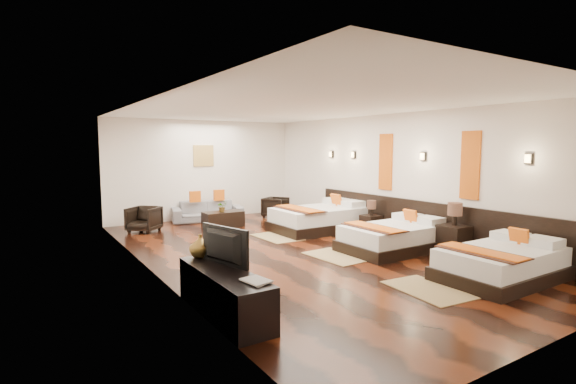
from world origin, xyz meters
TOP-DOWN VIEW (x-y plane):
  - floor at (0.00, 0.00)m, footprint 5.50×9.50m
  - ceiling at (0.00, 0.00)m, footprint 5.50×9.50m
  - back_wall at (0.00, 4.75)m, footprint 5.50×0.01m
  - left_wall at (-2.75, 0.00)m, footprint 0.01×9.50m
  - right_wall at (2.75, 0.00)m, footprint 0.01×9.50m
  - headboard_panel at (2.71, -0.80)m, footprint 0.08×6.60m
  - bed_near at (1.70, -3.22)m, footprint 2.00×1.26m
  - bed_mid at (1.70, -1.00)m, footprint 2.06×1.30m
  - bed_far at (1.70, 1.45)m, footprint 2.29×1.44m
  - nightstand_a at (2.44, -1.81)m, footprint 0.50×0.50m
  - nightstand_b at (2.45, 0.44)m, footprint 0.40×0.40m
  - jute_mat_near at (0.33, -2.94)m, footprint 0.86×1.26m
  - jute_mat_mid at (0.42, -0.76)m, footprint 0.81×1.24m
  - jute_mat_far at (0.37, 1.32)m, footprint 0.79×1.22m
  - tv_console at (-2.50, -2.20)m, footprint 0.50×1.80m
  - tv at (-2.45, -1.97)m, footprint 0.33×0.86m
  - book at (-2.50, -2.82)m, footprint 0.29×0.36m
  - figurine at (-2.50, -1.43)m, footprint 0.34×0.34m
  - sofa at (-0.13, 4.20)m, footprint 2.03×1.16m
  - armchair_left at (-2.00, 3.59)m, footprint 0.94×0.94m
  - armchair_right at (1.79, 3.71)m, footprint 0.89×0.90m
  - coffee_table at (-0.13, 3.15)m, footprint 1.01×0.52m
  - table_plant at (-0.17, 3.11)m, footprint 0.29×0.26m
  - orange_panel_a at (2.73, -1.90)m, footprint 0.04×0.40m
  - orange_panel_b at (2.73, 0.30)m, footprint 0.04×0.40m
  - sconce_near at (2.70, -3.00)m, footprint 0.07×0.12m
  - sconce_mid at (2.70, -0.80)m, footprint 0.07×0.12m
  - sconce_far at (2.70, 1.40)m, footprint 0.07×0.12m
  - sconce_lounge at (2.70, 2.30)m, footprint 0.07×0.12m
  - gold_artwork at (0.00, 4.73)m, footprint 0.60×0.04m

SIDE VIEW (x-z plane):
  - floor at x=0.00m, z-range -0.01..0.01m
  - jute_mat_near at x=0.33m, z-range 0.00..0.01m
  - jute_mat_mid at x=0.42m, z-range 0.00..0.01m
  - jute_mat_far at x=0.37m, z-range 0.00..0.01m
  - coffee_table at x=-0.13m, z-range 0.00..0.40m
  - bed_near at x=1.70m, z-range -0.12..0.64m
  - bed_mid at x=1.70m, z-range -0.12..0.66m
  - tv_console at x=-2.50m, z-range 0.00..0.55m
  - sofa at x=-0.13m, z-range 0.00..0.56m
  - nightstand_b at x=2.45m, z-range -0.12..0.68m
  - armchair_right at x=1.79m, z-range 0.00..0.59m
  - bed_far at x=1.70m, z-range -0.14..0.74m
  - armchair_left at x=-2.00m, z-range 0.00..0.62m
  - nightstand_a at x=2.44m, z-range -0.15..0.84m
  - headboard_panel at x=2.71m, z-range 0.00..0.90m
  - table_plant at x=-0.17m, z-range 0.40..0.68m
  - book at x=-2.50m, z-range 0.55..0.58m
  - figurine at x=-2.50m, z-range 0.55..0.87m
  - tv at x=-2.45m, z-range 0.55..1.04m
  - back_wall at x=0.00m, z-range 0.00..2.80m
  - left_wall at x=-2.75m, z-range 0.00..2.80m
  - right_wall at x=2.75m, z-range 0.00..2.80m
  - orange_panel_a at x=2.73m, z-range 1.05..2.35m
  - orange_panel_b at x=2.73m, z-range 1.05..2.35m
  - gold_artwork at x=0.00m, z-range 1.50..2.10m
  - sconce_near at x=2.70m, z-range 1.76..1.94m
  - sconce_mid at x=2.70m, z-range 1.76..1.94m
  - sconce_far at x=2.70m, z-range 1.76..1.94m
  - sconce_lounge at x=2.70m, z-range 1.76..1.94m
  - ceiling at x=0.00m, z-range 2.79..2.80m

